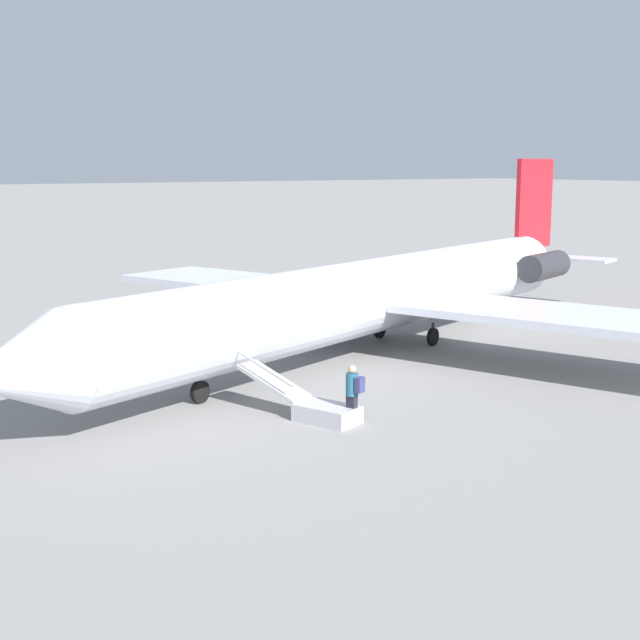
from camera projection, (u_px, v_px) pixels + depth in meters
name	position (u px, v px, depth m)	size (l,w,h in m)	color
ground_plane	(367.00, 353.00, 35.08)	(600.00, 600.00, 0.00)	gray
airplane_main	(383.00, 293.00, 35.53)	(34.47, 26.94, 7.60)	silver
boarding_stairs	(316.00, 407.00, 25.89)	(2.32, 4.12, 1.83)	#B2B2B7
passenger	(353.00, 391.00, 25.29)	(0.43, 0.57, 1.74)	#23232D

